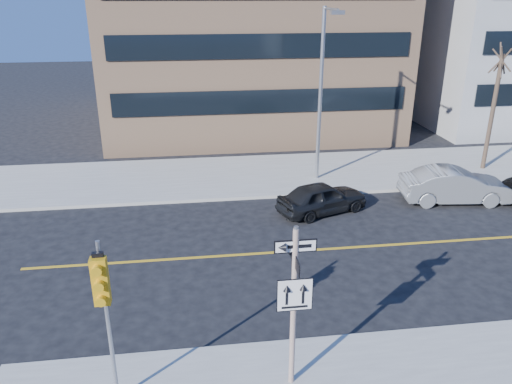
{
  "coord_description": "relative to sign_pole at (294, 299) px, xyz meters",
  "views": [
    {
      "loc": [
        -2.06,
        -11.6,
        8.71
      ],
      "look_at": [
        0.03,
        4.0,
        2.39
      ],
      "focal_mm": 35.0,
      "sensor_mm": 36.0,
      "label": 1
    }
  ],
  "objects": [
    {
      "name": "parked_car_b",
      "position": [
        9.38,
        10.08,
        -1.67
      ],
      "size": [
        2.16,
        4.84,
        1.54
      ],
      "primitive_type": "imported",
      "rotation": [
        0.0,
        0.0,
        1.45
      ],
      "color": "gray",
      "rests_on": "ground"
    },
    {
      "name": "traffic_signal",
      "position": [
        -4.0,
        -0.15,
        0.59
      ],
      "size": [
        0.32,
        0.45,
        4.0
      ],
      "color": "gray",
      "rests_on": "near_sidewalk"
    },
    {
      "name": "sign_pole",
      "position": [
        0.0,
        0.0,
        0.0
      ],
      "size": [
        0.92,
        0.92,
        4.06
      ],
      "color": "silver",
      "rests_on": "near_sidewalk"
    },
    {
      "name": "ground",
      "position": [
        0.0,
        2.51,
        -2.44
      ],
      "size": [
        120.0,
        120.0,
        0.0
      ],
      "primitive_type": "plane",
      "color": "black",
      "rests_on": "ground"
    },
    {
      "name": "street_tree_west",
      "position": [
        13.0,
        13.81,
        3.09
      ],
      "size": [
        1.8,
        1.8,
        6.35
      ],
      "color": "#362920",
      "rests_on": "far_sidewalk"
    },
    {
      "name": "streetlight_a",
      "position": [
        4.0,
        13.27,
        2.32
      ],
      "size": [
        0.55,
        2.25,
        8.0
      ],
      "color": "gray",
      "rests_on": "far_sidewalk"
    },
    {
      "name": "parked_car_a",
      "position": [
        3.28,
        9.75,
        -1.77
      ],
      "size": [
        2.81,
        4.2,
        1.33
      ],
      "primitive_type": "imported",
      "rotation": [
        0.0,
        0.0,
        1.92
      ],
      "color": "black",
      "rests_on": "ground"
    }
  ]
}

